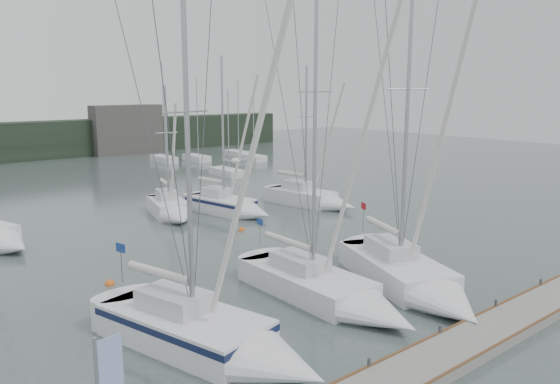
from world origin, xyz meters
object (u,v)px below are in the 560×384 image
Objects in this scene: sailboat_near_center at (339,296)px; sailboat_mid_e at (317,200)px; sailboat_near_right at (418,283)px; buoy_a at (110,284)px; sailboat_near_left at (221,341)px; buoy_b at (242,230)px; sailboat_mid_d at (233,207)px; sailboat_mid_c at (172,211)px.

sailboat_mid_e is at bearing 50.17° from sailboat_near_center.
sailboat_near_right reaches higher than buoy_a.
sailboat_near_right is 19.41m from sailboat_mid_e.
sailboat_near_left is 17.67m from buoy_b.
sailboat_mid_d is at bearing 70.26° from sailboat_near_center.
sailboat_near_right is 36.77× the size of buoy_b.
buoy_b is at bearing 37.32° from sailboat_near_left.
buoy_b is (-2.20, -4.14, -0.59)m from sailboat_mid_d.
sailboat_near_center is at bearing -107.71° from buoy_b.
sailboat_near_left is at bearing -150.13° from sailboat_mid_e.
sailboat_mid_d is (13.00, 18.12, -0.03)m from sailboat_near_left.
sailboat_near_right reaches higher than sailboat_near_left.
buoy_a is (-10.55, 10.47, -0.58)m from sailboat_near_right.
sailboat_mid_e is (13.25, 15.61, 0.05)m from sailboat_near_center.
sailboat_near_left is at bearing -88.75° from buoy_a.
sailboat_near_center is at bearing -178.12° from sailboat_near_right.
sailboat_near_left is 30.84× the size of buoy_a.
sailboat_mid_c is at bearing 83.71° from sailboat_near_center.
sailboat_mid_e is at bearing -27.02° from sailboat_mid_d.
sailboat_near_left reaches higher than sailboat_mid_d.
sailboat_near_right is at bearing -71.33° from sailboat_mid_c.
sailboat_near_right is 1.27× the size of sailboat_mid_d.
sailboat_mid_d reaches higher than sailboat_mid_c.
sailboat_mid_d reaches higher than buoy_a.
buoy_a is at bearing 156.67° from sailboat_near_right.
sailboat_near_right reaches higher than sailboat_mid_e.
sailboat_near_left is 1.16× the size of sailboat_mid_d.
sailboat_near_center is 4.07m from sailboat_near_right.
sailboat_near_center is at bearing -82.28° from sailboat_mid_c.
sailboat_mid_d is at bearing 103.49° from sailboat_near_right.
buoy_b is (10.80, 13.98, -0.62)m from sailboat_near_left.
sailboat_mid_c is 11.60m from sailboat_mid_e.
sailboat_near_center is 19.61m from sailboat_mid_c.
sailboat_mid_e reaches higher than buoy_a.
sailboat_mid_c is 6.36m from buoy_b.
sailboat_mid_c is at bearing 145.15° from sailboat_mid_d.
sailboat_mid_d is (2.65, 18.96, 0.02)m from sailboat_near_right.
buoy_a is at bearing 76.26° from sailboat_near_left.
sailboat_near_center reaches higher than sailboat_mid_e.
sailboat_mid_d is (4.17, -1.88, 0.04)m from sailboat_mid_c.
sailboat_mid_e is (19.76, 16.13, -0.05)m from sailboat_near_left.
sailboat_mid_e reaches higher than sailboat_mid_c.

